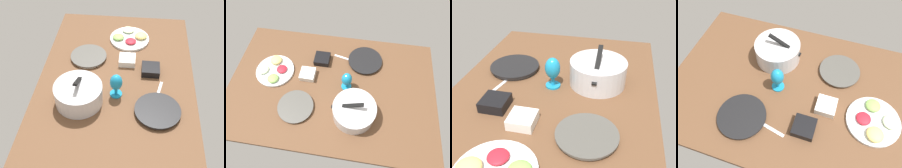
% 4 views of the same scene
% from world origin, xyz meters
% --- Properties ---
extents(ground_plane, '(1.60, 1.04, 0.04)m').
position_xyz_m(ground_plane, '(0.00, 0.00, -0.02)').
color(ground_plane, brown).
extents(dinner_plate_left, '(0.28, 0.28, 0.03)m').
position_xyz_m(dinner_plate_left, '(-0.24, -0.27, 0.01)').
color(dinner_plate_left, '#4C4C51').
rests_on(dinner_plate_left, ground_plane).
extents(dinner_plate_right, '(0.26, 0.26, 0.02)m').
position_xyz_m(dinner_plate_right, '(0.22, 0.22, 0.01)').
color(dinner_plate_right, silver).
rests_on(dinner_plate_right, ground_plane).
extents(mixing_bowl, '(0.31, 0.29, 0.20)m').
position_xyz_m(mixing_bowl, '(-0.20, 0.21, 0.07)').
color(mixing_bowl, silver).
rests_on(mixing_bowl, ground_plane).
extents(hurricane_glass_blue, '(0.08, 0.08, 0.16)m').
position_xyz_m(hurricane_glass_blue, '(-0.12, -0.01, 0.10)').
color(hurricane_glass_blue, '#198ABC').
rests_on(hurricane_glass_blue, ground_plane).
extents(square_bowl_black, '(0.12, 0.12, 0.05)m').
position_xyz_m(square_bowl_black, '(0.11, -0.23, 0.03)').
color(square_bowl_black, black).
rests_on(square_bowl_black, ground_plane).
extents(square_bowl_white, '(0.11, 0.11, 0.05)m').
position_xyz_m(square_bowl_white, '(0.20, -0.06, 0.03)').
color(square_bowl_white, white).
rests_on(square_bowl_white, ground_plane).
extents(fork_by_left_plate, '(0.18, 0.06, 0.01)m').
position_xyz_m(fork_by_left_plate, '(-0.07, -0.28, 0.00)').
color(fork_by_left_plate, silver).
rests_on(fork_by_left_plate, ground_plane).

